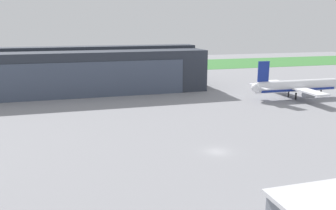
% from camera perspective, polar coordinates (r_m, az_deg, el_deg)
% --- Properties ---
extents(ground_plane, '(440.00, 440.00, 0.00)m').
position_cam_1_polar(ground_plane, '(74.13, 8.10, -7.63)').
color(ground_plane, gray).
extents(grass_field_strip, '(440.00, 56.00, 0.08)m').
position_cam_1_polar(grass_field_strip, '(220.58, -8.44, 6.23)').
color(grass_field_strip, '#3C7B38').
rests_on(grass_field_strip, ground_plane).
extents(maintenance_hangar, '(86.50, 37.93, 17.50)m').
position_cam_1_polar(maintenance_hangar, '(146.50, -12.33, 5.87)').
color(maintenance_hangar, '#2D333D').
rests_on(maintenance_hangar, ground_plane).
extents(airliner_far_left, '(35.78, 30.93, 13.80)m').
position_cam_1_polar(airliner_far_left, '(132.87, 20.42, 2.93)').
color(airliner_far_left, white).
rests_on(airliner_far_left, ground_plane).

